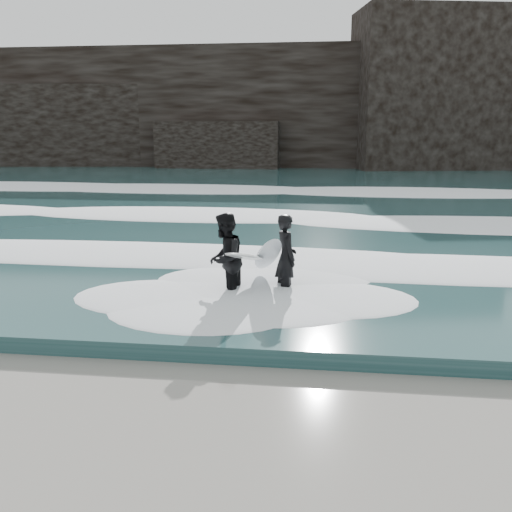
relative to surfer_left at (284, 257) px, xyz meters
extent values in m
plane|color=#786147|center=(-0.17, -6.63, -0.93)|extent=(120.00, 120.00, 0.00)
cube|color=#224446|center=(-0.17, 22.37, -0.78)|extent=(90.00, 52.00, 0.30)
cube|color=black|center=(-0.17, 39.37, 4.07)|extent=(70.00, 9.00, 10.00)
ellipsoid|color=white|center=(-0.17, 2.37, -0.53)|extent=(60.00, 3.20, 0.20)
ellipsoid|color=white|center=(-0.17, 9.37, -0.51)|extent=(60.00, 4.00, 0.24)
ellipsoid|color=white|center=(-0.17, 18.37, -0.48)|extent=(60.00, 4.80, 0.30)
imported|color=black|center=(0.05, -0.01, -0.01)|extent=(0.68, 0.80, 1.86)
ellipsoid|color=silver|center=(-0.35, 0.04, 0.03)|extent=(0.95, 1.69, 1.08)
imported|color=black|center=(-1.17, -0.53, 0.04)|extent=(0.82, 1.01, 1.94)
ellipsoid|color=white|center=(-0.75, -0.53, 0.11)|extent=(0.86, 2.09, 0.66)
camera|label=1|loc=(0.92, -11.81, 2.73)|focal=40.00mm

